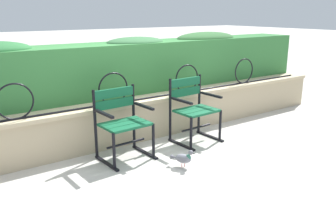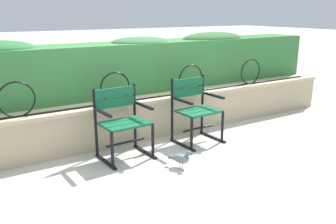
{
  "view_description": "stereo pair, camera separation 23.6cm",
  "coord_description": "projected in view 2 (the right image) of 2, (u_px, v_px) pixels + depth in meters",
  "views": [
    {
      "loc": [
        -2.41,
        -3.32,
        1.74
      ],
      "look_at": [
        0.0,
        0.11,
        0.55
      ],
      "focal_mm": 38.14,
      "sensor_mm": 36.0,
      "label": 1
    },
    {
      "loc": [
        -2.22,
        -3.45,
        1.74
      ],
      "look_at": [
        0.0,
        0.11,
        0.55
      ],
      "focal_mm": 38.14,
      "sensor_mm": 36.0,
      "label": 2
    }
  ],
  "objects": [
    {
      "name": "stone_wall",
      "position": [
        141.0,
        118.0,
        5.03
      ],
      "size": [
        7.09,
        0.41,
        0.57
      ],
      "color": "tan",
      "rests_on": "ground"
    },
    {
      "name": "hedge_row",
      "position": [
        124.0,
        65.0,
        5.26
      ],
      "size": [
        6.95,
        0.66,
        0.84
      ],
      "color": "#387A3D",
      "rests_on": "stone_wall"
    },
    {
      "name": "park_chair_left",
      "position": [
        122.0,
        120.0,
        4.33
      ],
      "size": [
        0.61,
        0.55,
        0.86
      ],
      "color": "#145B38",
      "rests_on": "ground"
    },
    {
      "name": "pigeon_near_chairs",
      "position": [
        181.0,
        158.0,
        4.09
      ],
      "size": [
        0.19,
        0.27,
        0.22
      ],
      "color": "gray",
      "rests_on": "ground"
    },
    {
      "name": "park_chair_right",
      "position": [
        195.0,
        108.0,
        4.86
      ],
      "size": [
        0.61,
        0.55,
        0.88
      ],
      "color": "#145B38",
      "rests_on": "ground"
    },
    {
      "name": "ground_plane",
      "position": [
        173.0,
        157.0,
        4.42
      ],
      "size": [
        60.0,
        60.0,
        0.0
      ],
      "primitive_type": "plane",
      "color": "#BCB7AD"
    },
    {
      "name": "iron_arch_fence",
      "position": [
        120.0,
        90.0,
        4.68
      ],
      "size": [
        6.56,
        0.02,
        0.42
      ],
      "color": "black",
      "rests_on": "stone_wall"
    }
  ]
}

